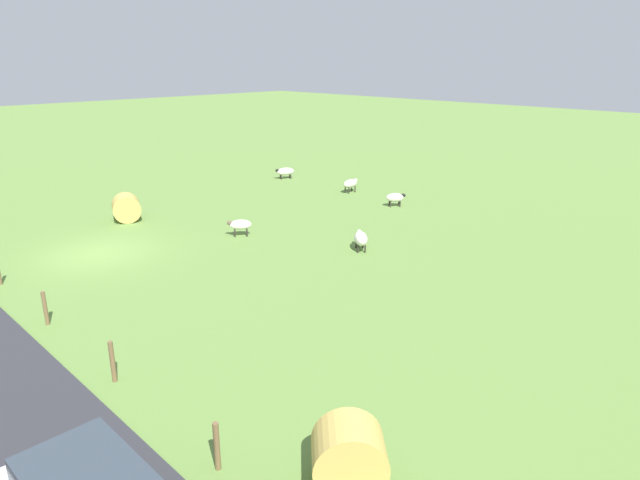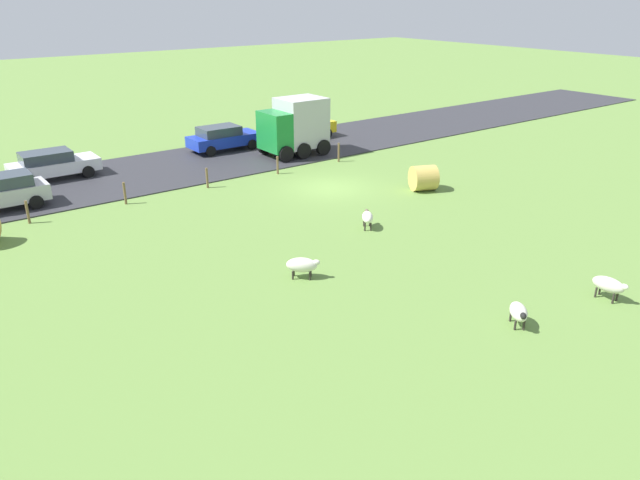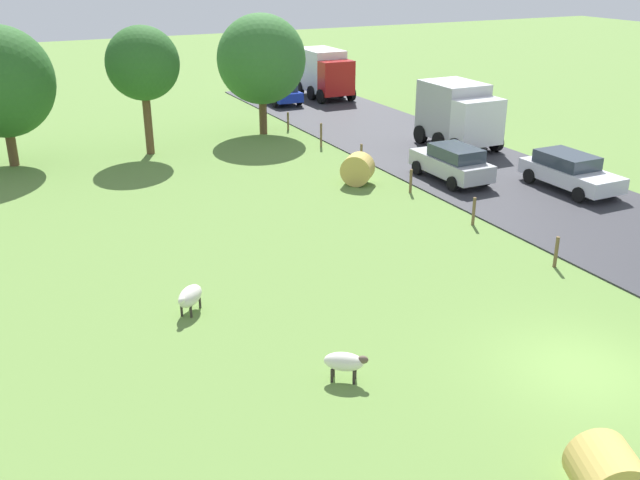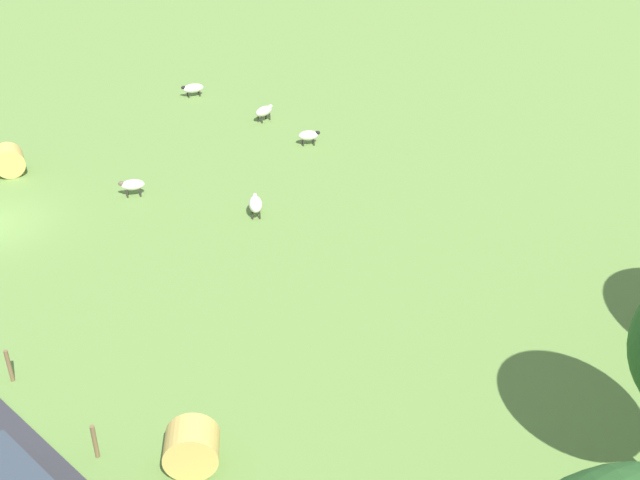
% 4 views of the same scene
% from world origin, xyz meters
% --- Properties ---
extents(ground_plane, '(160.00, 160.00, 0.00)m').
position_xyz_m(ground_plane, '(0.00, 0.00, 0.00)').
color(ground_plane, olive).
extents(sheep_2, '(1.06, 0.94, 0.75)m').
position_xyz_m(sheep_2, '(-5.53, 2.20, 0.51)').
color(sheep_2, silver).
rests_on(sheep_2, ground_plane).
extents(sheep_4, '(1.13, 1.18, 0.78)m').
position_xyz_m(sheep_4, '(-7.85, 7.27, 0.51)').
color(sheep_4, silver).
rests_on(sheep_4, ground_plane).
extents(hay_bale_0, '(1.67, 1.63, 1.30)m').
position_xyz_m(hay_bale_0, '(-3.13, -3.67, 0.65)').
color(hay_bale_0, tan).
rests_on(hay_bale_0, ground_plane).
extents(hay_bale_1, '(1.69, 1.67, 1.38)m').
position_xyz_m(hay_bale_1, '(2.42, 15.91, 0.69)').
color(hay_bale_1, tan).
rests_on(hay_bale_1, ground_plane).
extents(tree_0, '(4.89, 4.89, 6.65)m').
position_xyz_m(tree_0, '(-11.15, 25.95, 4.03)').
color(tree_0, brown).
rests_on(tree_0, ground_plane).
extents(tree_1, '(3.62, 3.62, 6.41)m').
position_xyz_m(tree_1, '(-4.64, 25.21, 4.55)').
color(tree_1, brown).
rests_on(tree_1, ground_plane).
extents(tree_2, '(4.90, 4.90, 6.64)m').
position_xyz_m(tree_2, '(2.24, 26.70, 4.18)').
color(tree_2, brown).
rests_on(tree_2, ground_plane).
extents(fence_post_2, '(0.12, 0.12, 1.06)m').
position_xyz_m(fence_post_2, '(3.87, 5.08, 0.53)').
color(fence_post_2, brown).
rests_on(fence_post_2, ground_plane).
extents(fence_post_3, '(0.12, 0.12, 1.09)m').
position_xyz_m(fence_post_3, '(3.87, 9.44, 0.55)').
color(fence_post_3, brown).
rests_on(fence_post_3, ground_plane).
extents(fence_post_4, '(0.12, 0.12, 1.05)m').
position_xyz_m(fence_post_4, '(3.87, 13.81, 0.52)').
color(fence_post_4, brown).
rests_on(fence_post_4, ground_plane).
extents(fence_post_5, '(0.12, 0.12, 1.15)m').
position_xyz_m(fence_post_5, '(3.87, 18.17, 0.58)').
color(fence_post_5, brown).
rests_on(fence_post_5, ground_plane).
extents(fence_post_6, '(0.12, 0.12, 1.28)m').
position_xyz_m(fence_post_6, '(3.87, 22.53, 0.64)').
color(fence_post_6, brown).
rests_on(fence_post_6, ground_plane).
extents(fence_post_7, '(0.12, 0.12, 1.04)m').
position_xyz_m(fence_post_7, '(3.87, 26.90, 0.52)').
color(fence_post_7, brown).
rests_on(fence_post_7, ground_plane).
extents(truck_1, '(2.86, 4.36, 3.32)m').
position_xyz_m(truck_1, '(10.24, 19.23, 1.83)').
color(truck_1, white).
rests_on(truck_1, road_strip).
extents(truck_2, '(2.62, 4.82, 3.30)m').
position_xyz_m(truck_2, '(10.12, 34.73, 1.82)').
color(truck_2, '#B21919').
rests_on(truck_2, road_strip).
extents(car_1, '(2.10, 4.58, 1.53)m').
position_xyz_m(car_1, '(10.26, 11.11, 0.86)').
color(car_1, silver).
rests_on(car_1, road_strip).
extents(car_3, '(1.96, 4.24, 1.61)m').
position_xyz_m(car_3, '(6.42, 14.37, 0.90)').
color(car_3, '#B7B7BC').
rests_on(car_3, road_strip).
extents(car_5, '(1.98, 4.36, 1.49)m').
position_xyz_m(car_5, '(6.50, 34.33, 0.84)').
color(car_5, '#1933B2').
rests_on(car_5, road_strip).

